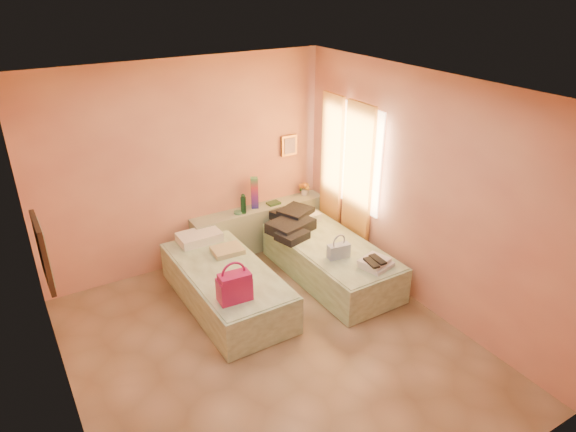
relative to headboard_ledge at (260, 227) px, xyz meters
name	(u,v)px	position (x,y,z in m)	size (l,w,h in m)	color
ground	(273,349)	(-0.98, -2.10, -0.33)	(4.50, 4.50, 0.00)	#9F815F
room_walls	(261,177)	(-0.77, -1.53, 1.46)	(4.02, 4.51, 2.81)	#EFAA7F
headboard_ledge	(260,227)	(0.00, 0.00, 0.00)	(2.05, 0.30, 0.65)	gray
bed_left	(226,286)	(-1.03, -1.05, -0.08)	(0.90, 2.00, 0.50)	beige
bed_right	(331,261)	(0.41, -1.23, -0.08)	(0.90, 2.00, 0.50)	beige
water_bottle	(243,204)	(-0.28, -0.06, 0.46)	(0.08, 0.08, 0.27)	#153A25
rainbow_box	(254,193)	(-0.06, 0.03, 0.55)	(0.10, 0.10, 0.46)	#AA144F
small_dish	(238,212)	(-0.35, -0.03, 0.34)	(0.12, 0.12, 0.03)	#539969
green_book	(273,203)	(0.23, -0.02, 0.34)	(0.19, 0.13, 0.03)	#213F24
flower_vase	(305,188)	(0.81, 0.05, 0.44)	(0.18, 0.18, 0.23)	beige
magenta_handbag	(234,286)	(-1.21, -1.70, 0.34)	(0.36, 0.20, 0.34)	#AA144F
khaki_garment	(227,250)	(-0.85, -0.72, 0.21)	(0.38, 0.30, 0.06)	tan
clothes_pile	(294,224)	(0.21, -0.62, 0.27)	(0.64, 0.64, 0.19)	black
blue_handbag	(339,251)	(0.29, -1.54, 0.26)	(0.28, 0.12, 0.18)	#42689E
towel_stack	(377,263)	(0.55, -1.96, 0.23)	(0.35, 0.30, 0.10)	white
sandal_pair	(375,261)	(0.49, -2.00, 0.29)	(0.18, 0.25, 0.03)	black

